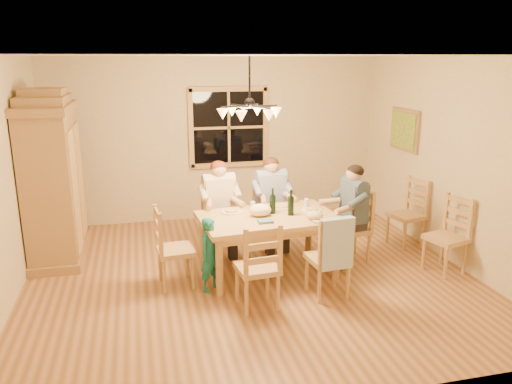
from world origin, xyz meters
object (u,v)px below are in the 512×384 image
object	(u,v)px
chair_near_left	(257,281)
chair_spare_front	(444,249)
adult_woman	(219,196)
chair_far_left	(220,233)
adult_slate_man	(353,201)
wine_bottle_a	(273,201)
adult_plaid_man	(271,192)
chair_near_right	(327,270)
wine_bottle_b	(291,202)
dining_table	(269,224)
chair_end_right	(351,240)
chair_spare_back	(405,225)
chair_far_right	(271,228)
chair_end_left	(176,262)
armoire	(53,183)
chandelier	(250,111)
child	(211,255)

from	to	relation	value
chair_near_left	chair_spare_front	xyz separation A→B (m)	(2.55, 0.34, 0.00)
adult_woman	chair_far_left	bearing A→B (deg)	-95.26
adult_slate_man	wine_bottle_a	distance (m)	1.11
adult_woman	chair_spare_front	world-z (taller)	adult_woman
adult_woman	adult_plaid_man	bearing A→B (deg)	-180.00
chair_near_right	wine_bottle_b	xyz separation A→B (m)	(-0.22, 0.74, 0.62)
dining_table	chair_end_right	bearing A→B (deg)	5.26
chair_end_right	adult_slate_man	world-z (taller)	adult_slate_man
wine_bottle_a	chair_spare_front	xyz separation A→B (m)	(2.12, -0.61, -0.62)
wine_bottle_a	chair_spare_back	distance (m)	2.24
chair_far_right	wine_bottle_b	xyz separation A→B (m)	(0.02, -0.86, 0.62)
dining_table	chair_spare_front	bearing A→B (deg)	-12.93
chair_near_right	dining_table	bearing A→B (deg)	117.90
chair_end_right	wine_bottle_a	bearing A→B (deg)	85.15
dining_table	chair_spare_back	xyz separation A→B (m)	(2.20, 0.47, -0.35)
chair_near_right	chair_end_left	xyz separation A→B (m)	(-1.68, 0.66, 0.00)
adult_slate_man	chair_near_left	bearing A→B (deg)	116.57
adult_woman	chair_end_right	bearing A→B (deg)	153.43
chair_spare_back	chair_end_right	bearing A→B (deg)	95.77
chair_end_left	adult_slate_man	bearing A→B (deg)	90.00
wine_bottle_b	armoire	bearing A→B (deg)	157.73
chandelier	chair_far_left	bearing A→B (deg)	107.13
armoire	chair_spare_front	size ratio (longest dim) A/B	2.32
chandelier	adult_plaid_man	xyz separation A→B (m)	(0.51, 0.88, -1.24)
chair_far_right	chair_end_right	world-z (taller)	same
chair_end_left	child	world-z (taller)	chair_end_left
chair_far_left	wine_bottle_b	xyz separation A→B (m)	(0.78, -0.79, 0.62)
adult_plaid_man	chair_near_right	bearing A→B (deg)	93.37
armoire	adult_slate_man	size ratio (longest dim) A/B	2.63
wine_bottle_b	chair_spare_front	xyz separation A→B (m)	(1.92, -0.48, -0.62)
adult_woman	chair_spare_front	bearing A→B (deg)	149.55
chair_far_left	chair_spare_front	distance (m)	2.98
adult_woman	chair_spare_back	size ratio (longest dim) A/B	0.88
wine_bottle_b	chair_end_right	bearing A→B (deg)	8.29
chair_end_left	chair_spare_back	bearing A→B (deg)	94.47
chandelier	chair_end_left	world-z (taller)	chandelier
chair_near_right	chair_end_right	world-z (taller)	same
chair_near_left	adult_woman	size ratio (longest dim) A/B	1.13
adult_plaid_man	chair_end_right	bearing A→B (deg)	136.64
chandelier	chair_end_left	bearing A→B (deg)	-176.01
chair_end_left	adult_woman	bearing A→B (deg)	136.74
chair_end_right	adult_woman	bearing A→B (deg)	63.43
chandelier	chair_spare_front	distance (m)	3.06
chandelier	chair_end_right	bearing A→B (deg)	6.09
chandelier	armoire	xyz separation A→B (m)	(-2.42, 1.23, -1.02)
chair_far_right	chair_end_right	size ratio (longest dim) A/B	1.00
chair_end_right	chair_spare_back	size ratio (longest dim) A/B	1.00
armoire	chair_end_left	xyz separation A→B (m)	(1.49, -1.29, -0.75)
adult_plaid_man	chair_spare_front	bearing A→B (deg)	140.17
chair_near_right	chair_spare_front	world-z (taller)	same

